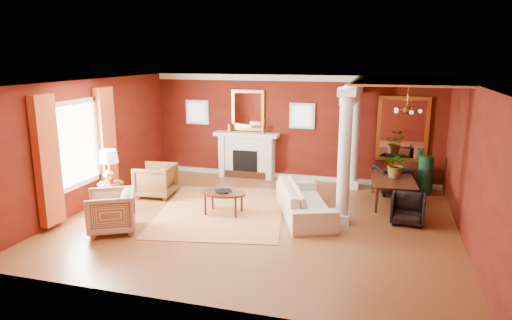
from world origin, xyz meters
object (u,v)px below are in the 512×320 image
(armchair_stripe, at_px, (111,210))
(side_table, at_px, (110,171))
(armchair_leopard, at_px, (155,179))
(coffee_table, at_px, (224,194))
(dining_table, at_px, (394,183))
(sofa, at_px, (305,195))

(armchair_stripe, distance_m, side_table, 1.34)
(armchair_leopard, xyz_separation_m, coffee_table, (2.06, -0.76, 0.01))
(coffee_table, bearing_deg, armchair_stripe, -138.49)
(armchair_stripe, distance_m, coffee_table, 2.39)
(armchair_leopard, relative_size, coffee_table, 0.90)
(armchair_leopard, bearing_deg, armchair_stripe, 0.82)
(coffee_table, bearing_deg, armchair_leopard, 159.83)
(side_table, distance_m, dining_table, 6.52)
(side_table, height_order, dining_table, side_table)
(side_table, xyz_separation_m, dining_table, (6.07, 2.33, -0.45))
(armchair_leopard, relative_size, side_table, 0.64)
(sofa, height_order, side_table, side_table)
(sofa, distance_m, side_table, 4.33)
(sofa, xyz_separation_m, armchair_stripe, (-3.53, -1.93, -0.01))
(dining_table, bearing_deg, armchair_leopard, 95.57)
(sofa, height_order, armchair_stripe, sofa)
(sofa, xyz_separation_m, side_table, (-4.21, -0.88, 0.47))
(sofa, relative_size, armchair_stripe, 2.62)
(armchair_leopard, bearing_deg, coffee_table, 64.03)
(dining_table, bearing_deg, side_table, 106.11)
(dining_table, bearing_deg, armchair_stripe, 117.25)
(coffee_table, height_order, side_table, side_table)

